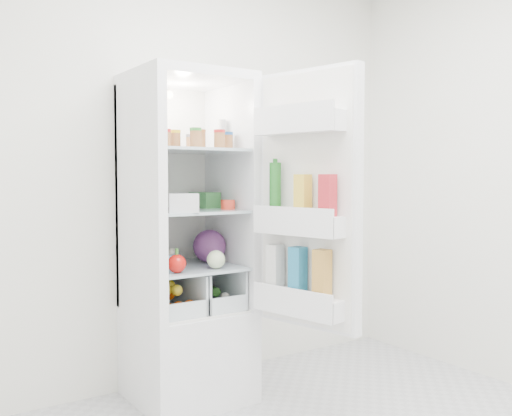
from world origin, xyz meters
TOP-DOWN VIEW (x-y plane):
  - room_walls at (0.00, 0.00)m, footprint 3.02×3.02m
  - refrigerator at (-0.20, 1.25)m, footprint 0.60×0.60m
  - shelf_low at (-0.20, 1.19)m, footprint 0.49×0.53m
  - shelf_mid at (-0.20, 1.19)m, footprint 0.49×0.53m
  - shelf_top at (-0.20, 1.19)m, footprint 0.49×0.53m
  - crisper_left at (-0.32, 1.19)m, footprint 0.23×0.46m
  - crisper_right at (-0.08, 1.19)m, footprint 0.23×0.46m
  - condiment_jars at (-0.21, 1.13)m, footprint 0.46×0.34m
  - squeeze_bottle at (0.01, 1.19)m, footprint 0.06×0.06m
  - tub_white at (-0.32, 1.00)m, footprint 0.20×0.20m
  - tin_red at (-0.01, 1.09)m, footprint 0.10×0.10m
  - tub_green at (-0.04, 1.30)m, footprint 0.14×0.18m
  - red_cabbage at (-0.05, 1.23)m, footprint 0.19×0.19m
  - bell_pepper at (-0.36, 1.00)m, footprint 0.10×0.10m
  - mushroom_bowl at (-0.31, 1.23)m, footprint 0.15×0.15m
  - salad_bag at (-0.13, 1.01)m, footprint 0.10×0.10m
  - citrus_pile at (-0.33, 1.12)m, footprint 0.20×0.24m
  - veg_pile at (-0.07, 1.18)m, footprint 0.16×0.30m
  - fridge_door at (0.17, 0.62)m, footprint 0.29×0.60m

SIDE VIEW (x-z plane):
  - veg_pile at x=-0.07m, z-range 0.51..0.61m
  - citrus_pile at x=-0.33m, z-range 0.51..0.67m
  - crisper_left at x=-0.32m, z-range 0.50..0.72m
  - crisper_right at x=-0.08m, z-range 0.50..0.72m
  - refrigerator at x=-0.20m, z-range -0.23..1.57m
  - shelf_low at x=-0.20m, z-range 0.73..0.75m
  - mushroom_bowl at x=-0.31m, z-range 0.75..0.82m
  - bell_pepper at x=-0.36m, z-range 0.75..0.84m
  - salad_bag at x=-0.13m, z-range 0.75..0.85m
  - red_cabbage at x=-0.05m, z-range 0.75..0.93m
  - shelf_mid at x=-0.20m, z-range 1.04..1.06m
  - tin_red at x=-0.01m, z-range 1.06..1.11m
  - fridge_door at x=0.17m, z-range 0.44..1.74m
  - tub_green at x=-0.04m, z-range 1.06..1.15m
  - tub_white at x=-0.32m, z-range 1.06..1.15m
  - shelf_top at x=-0.20m, z-range 1.37..1.39m
  - condiment_jars at x=-0.21m, z-range 1.39..1.47m
  - squeeze_bottle at x=0.01m, z-range 1.39..1.56m
  - room_walls at x=0.00m, z-range 0.29..2.90m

